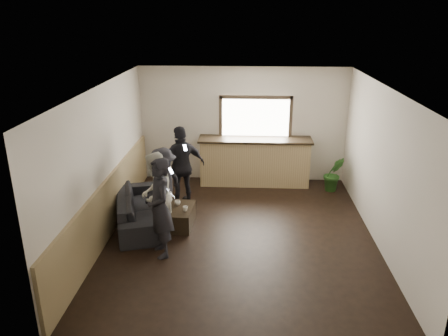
# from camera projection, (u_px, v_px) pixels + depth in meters

# --- Properties ---
(ground) EXTENTS (5.00, 6.00, 0.01)m
(ground) POSITION_uv_depth(u_px,v_px,m) (240.00, 235.00, 8.29)
(ground) COLOR black
(room_shell) EXTENTS (5.01, 6.01, 2.80)m
(room_shell) POSITION_uv_depth(u_px,v_px,m) (200.00, 162.00, 7.83)
(room_shell) COLOR silver
(room_shell) RESTS_ON ground
(bar_counter) EXTENTS (2.70, 0.68, 2.13)m
(bar_counter) POSITION_uv_depth(u_px,v_px,m) (255.00, 158.00, 10.59)
(bar_counter) COLOR tan
(bar_counter) RESTS_ON ground
(sofa) EXTENTS (1.43, 2.32, 0.63)m
(sofa) POSITION_uv_depth(u_px,v_px,m) (139.00, 208.00, 8.69)
(sofa) COLOR black
(sofa) RESTS_ON ground
(coffee_table) EXTENTS (0.50, 0.86, 0.37)m
(coffee_table) POSITION_uv_depth(u_px,v_px,m) (181.00, 217.00, 8.63)
(coffee_table) COLOR black
(coffee_table) RESTS_ON ground
(cup_a) EXTENTS (0.17, 0.17, 0.09)m
(cup_a) POSITION_uv_depth(u_px,v_px,m) (177.00, 203.00, 8.68)
(cup_a) COLOR silver
(cup_a) RESTS_ON coffee_table
(cup_b) EXTENTS (0.11, 0.11, 0.09)m
(cup_b) POSITION_uv_depth(u_px,v_px,m) (185.00, 209.00, 8.42)
(cup_b) COLOR silver
(cup_b) RESTS_ON coffee_table
(potted_plant) EXTENTS (0.51, 0.44, 0.85)m
(potted_plant) POSITION_uv_depth(u_px,v_px,m) (334.00, 174.00, 10.21)
(potted_plant) COLOR #2D6623
(potted_plant) RESTS_ON ground
(person_a) EXTENTS (0.65, 0.76, 1.76)m
(person_a) POSITION_uv_depth(u_px,v_px,m) (160.00, 208.00, 7.37)
(person_a) COLOR black
(person_a) RESTS_ON ground
(person_b) EXTENTS (0.69, 0.85, 1.63)m
(person_b) POSITION_uv_depth(u_px,v_px,m) (156.00, 195.00, 8.05)
(person_b) COLOR beige
(person_b) RESTS_ON ground
(person_c) EXTENTS (0.96, 1.11, 1.49)m
(person_c) POSITION_uv_depth(u_px,v_px,m) (163.00, 184.00, 8.77)
(person_c) COLOR black
(person_c) RESTS_ON ground
(person_d) EXTENTS (1.11, 0.88, 1.77)m
(person_d) POSITION_uv_depth(u_px,v_px,m) (182.00, 167.00, 9.32)
(person_d) COLOR black
(person_d) RESTS_ON ground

